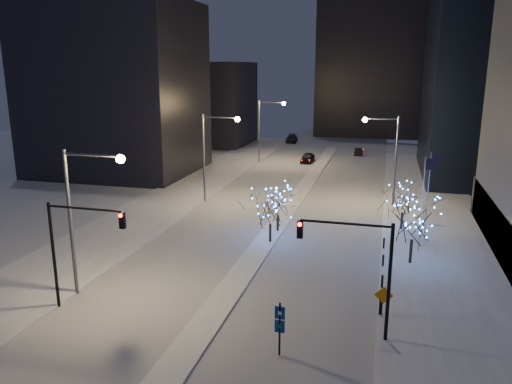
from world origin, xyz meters
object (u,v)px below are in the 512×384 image
(street_lamp_w_mid, at_px, (212,146))
(car_near, at_px, (307,158))
(holiday_tree_median_far, at_px, (278,201))
(street_lamp_w_near, at_px, (83,203))
(wayfinding_sign, at_px, (280,323))
(construction_sign, at_px, (383,298))
(car_far, at_px, (292,139))
(street_lamp_w_far, at_px, (265,123))
(traffic_signal_east, at_px, (361,260))
(car_mid, at_px, (359,151))
(traffic_signal_west, at_px, (74,239))
(holiday_tree_plaza_far, at_px, (403,199))
(holiday_tree_plaza_near, at_px, (413,220))
(street_lamp_east, at_px, (388,149))
(holiday_tree_median_near, at_px, (270,208))

(street_lamp_w_mid, height_order, car_near, street_lamp_w_mid)
(holiday_tree_median_far, bearing_deg, street_lamp_w_near, -120.05)
(wayfinding_sign, bearing_deg, construction_sign, 50.37)
(holiday_tree_median_far, bearing_deg, car_far, 99.45)
(street_lamp_w_far, xyz_separation_m, traffic_signal_east, (17.88, -51.00, -1.74))
(car_near, xyz_separation_m, car_mid, (7.63, 9.27, -0.13))
(car_mid, relative_size, wayfinding_sign, 1.26)
(traffic_signal_west, bearing_deg, holiday_tree_plaza_far, 47.30)
(street_lamp_w_near, height_order, holiday_tree_plaza_near, street_lamp_w_near)
(street_lamp_w_near, bearing_deg, traffic_signal_east, -3.21)
(holiday_tree_plaza_near, bearing_deg, construction_sign, -101.86)
(traffic_signal_west, bearing_deg, street_lamp_east, 58.31)
(street_lamp_w_near, xyz_separation_m, street_lamp_w_far, (0.00, 50.00, 0.00))
(traffic_signal_east, bearing_deg, car_near, 102.01)
(street_lamp_w_far, bearing_deg, holiday_tree_plaza_far, -55.54)
(car_mid, bearing_deg, holiday_tree_median_far, 82.94)
(traffic_signal_east, xyz_separation_m, car_mid, (-3.67, 62.38, -4.12))
(wayfinding_sign, bearing_deg, car_far, 103.25)
(traffic_signal_west, xyz_separation_m, construction_sign, (18.74, 3.92, -3.47))
(holiday_tree_median_far, distance_m, holiday_tree_plaza_far, 11.79)
(street_lamp_east, relative_size, construction_sign, 5.28)
(car_near, bearing_deg, street_lamp_east, -59.65)
(car_mid, bearing_deg, car_far, -41.13)
(traffic_signal_east, distance_m, holiday_tree_plaza_near, 12.73)
(street_lamp_east, height_order, holiday_tree_median_far, street_lamp_east)
(street_lamp_w_mid, height_order, traffic_signal_west, street_lamp_w_mid)
(street_lamp_w_far, xyz_separation_m, street_lamp_east, (19.02, -22.00, -0.05))
(street_lamp_w_far, bearing_deg, traffic_signal_west, -89.45)
(construction_sign, bearing_deg, street_lamp_east, 88.81)
(street_lamp_w_mid, height_order, traffic_signal_east, street_lamp_w_mid)
(traffic_signal_east, bearing_deg, traffic_signal_west, -176.71)
(holiday_tree_plaza_near, relative_size, holiday_tree_plaza_far, 1.22)
(street_lamp_east, relative_size, car_mid, 2.57)
(holiday_tree_plaza_near, relative_size, wayfinding_sign, 1.79)
(street_lamp_w_near, distance_m, car_far, 73.62)
(street_lamp_w_mid, xyz_separation_m, holiday_tree_plaza_near, (21.20, -13.76, -2.81))
(street_lamp_east, height_order, holiday_tree_median_near, street_lamp_east)
(car_mid, xyz_separation_m, holiday_tree_plaza_near, (6.99, -50.13, 3.05))
(traffic_signal_west, xyz_separation_m, holiday_tree_median_far, (8.94, 18.32, -1.73))
(traffic_signal_west, height_order, car_mid, traffic_signal_west)
(traffic_signal_west, distance_m, holiday_tree_plaza_near, 24.60)
(car_mid, distance_m, car_far, 18.66)
(street_lamp_east, bearing_deg, car_far, 112.80)
(street_lamp_w_near, height_order, car_near, street_lamp_w_near)
(car_near, relative_size, holiday_tree_median_near, 0.93)
(traffic_signal_west, bearing_deg, traffic_signal_east, 3.29)
(street_lamp_w_near, distance_m, traffic_signal_west, 2.70)
(traffic_signal_east, relative_size, car_mid, 1.80)
(holiday_tree_median_near, bearing_deg, car_mid, 84.34)
(holiday_tree_plaza_near, xyz_separation_m, holiday_tree_plaza_far, (-0.52, 8.62, -0.66))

